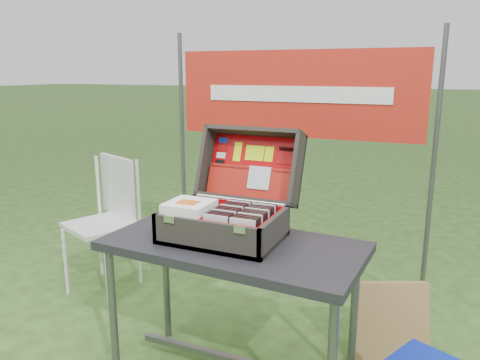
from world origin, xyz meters
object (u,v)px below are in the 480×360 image
at_px(table, 233,315).
at_px(cardboard_box, 390,322).
at_px(suitcase, 229,188).
at_px(chair, 101,227).

relative_size(table, cardboard_box, 2.81).
bearing_deg(table, cardboard_box, 41.00).
xyz_separation_m(table, cardboard_box, (0.65, 0.50, -0.15)).
bearing_deg(cardboard_box, table, -166.14).
height_order(suitcase, chair, suitcase).
distance_m(table, chair, 1.33).
xyz_separation_m(table, suitcase, (-0.06, 0.07, 0.58)).
relative_size(table, suitcase, 2.17).
bearing_deg(cardboard_box, suitcase, -172.67).
bearing_deg(table, chair, 158.85).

